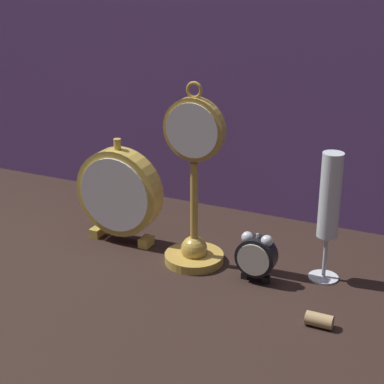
{
  "coord_description": "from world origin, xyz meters",
  "views": [
    {
      "loc": [
        0.46,
        -0.91,
        0.55
      ],
      "look_at": [
        0.0,
        0.08,
        0.13
      ],
      "focal_mm": 60.0,
      "sensor_mm": 36.0,
      "label": 1
    }
  ],
  "objects_px": {
    "alarm_clock_twin_bell": "(256,255)",
    "champagne_flute": "(329,205)",
    "pocket_watch_on_stand": "(194,199)",
    "mantel_clock_silver": "(119,193)",
    "wine_cork": "(319,320)"
  },
  "relations": [
    {
      "from": "mantel_clock_silver",
      "to": "champagne_flute",
      "type": "height_order",
      "value": "champagne_flute"
    },
    {
      "from": "pocket_watch_on_stand",
      "to": "alarm_clock_twin_bell",
      "type": "bearing_deg",
      "value": -8.52
    },
    {
      "from": "alarm_clock_twin_bell",
      "to": "champagne_flute",
      "type": "xyz_separation_m",
      "value": [
        0.11,
        0.06,
        0.09
      ]
    },
    {
      "from": "pocket_watch_on_stand",
      "to": "mantel_clock_silver",
      "type": "distance_m",
      "value": 0.17
    },
    {
      "from": "champagne_flute",
      "to": "wine_cork",
      "type": "height_order",
      "value": "champagne_flute"
    },
    {
      "from": "pocket_watch_on_stand",
      "to": "wine_cork",
      "type": "bearing_deg",
      "value": -23.19
    },
    {
      "from": "mantel_clock_silver",
      "to": "alarm_clock_twin_bell",
      "type": "bearing_deg",
      "value": -7.38
    },
    {
      "from": "alarm_clock_twin_bell",
      "to": "wine_cork",
      "type": "distance_m",
      "value": 0.17
    },
    {
      "from": "pocket_watch_on_stand",
      "to": "champagne_flute",
      "type": "distance_m",
      "value": 0.24
    },
    {
      "from": "mantel_clock_silver",
      "to": "wine_cork",
      "type": "distance_m",
      "value": 0.46
    },
    {
      "from": "pocket_watch_on_stand",
      "to": "champagne_flute",
      "type": "xyz_separation_m",
      "value": [
        0.23,
        0.04,
        0.01
      ]
    },
    {
      "from": "pocket_watch_on_stand",
      "to": "mantel_clock_silver",
      "type": "xyz_separation_m",
      "value": [
        -0.17,
        0.02,
        -0.02
      ]
    },
    {
      "from": "pocket_watch_on_stand",
      "to": "wine_cork",
      "type": "height_order",
      "value": "pocket_watch_on_stand"
    },
    {
      "from": "mantel_clock_silver",
      "to": "wine_cork",
      "type": "xyz_separation_m",
      "value": [
        0.43,
        -0.13,
        -0.09
      ]
    },
    {
      "from": "pocket_watch_on_stand",
      "to": "alarm_clock_twin_bell",
      "type": "relative_size",
      "value": 3.75
    }
  ]
}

